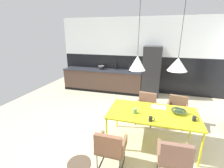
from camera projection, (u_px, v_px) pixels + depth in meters
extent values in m
plane|color=#BFB491|center=(124.00, 136.00, 3.71)|extent=(8.48, 8.48, 0.00)
cube|color=black|center=(140.00, 74.00, 6.42)|extent=(6.51, 0.12, 1.45)
cube|color=silver|center=(142.00, 37.00, 5.98)|extent=(6.51, 0.12, 1.45)
cube|color=#443128|center=(102.00, 81.00, 6.57)|extent=(3.20, 0.60, 0.85)
cube|color=#2C2D35|center=(102.00, 70.00, 6.44)|extent=(3.23, 0.63, 0.04)
cube|color=black|center=(100.00, 92.00, 6.41)|extent=(3.20, 0.01, 0.10)
cube|color=#232326|center=(151.00, 72.00, 5.92)|extent=(0.64, 0.60, 1.86)
cube|color=gold|center=(153.00, 113.00, 3.27)|extent=(1.81, 0.95, 0.03)
cylinder|color=gold|center=(117.00, 114.00, 4.01)|extent=(0.04, 0.04, 0.72)
cylinder|color=gold|center=(192.00, 124.00, 3.56)|extent=(0.04, 0.04, 0.72)
cylinder|color=gold|center=(107.00, 134.00, 3.21)|extent=(0.04, 0.04, 0.72)
cylinder|color=gold|center=(201.00, 150.00, 2.77)|extent=(0.04, 0.04, 0.72)
cube|color=brown|center=(177.00, 111.00, 4.03)|extent=(0.56, 0.55, 0.06)
cube|color=brown|center=(178.00, 101.00, 4.15)|extent=(0.46, 0.17, 0.31)
cube|color=brown|center=(187.00, 109.00, 3.91)|extent=(0.13, 0.42, 0.14)
cube|color=brown|center=(168.00, 105.00, 4.10)|extent=(0.13, 0.42, 0.14)
cylinder|color=black|center=(183.00, 124.00, 3.86)|extent=(0.02, 0.02, 0.39)
cylinder|color=black|center=(166.00, 120.00, 4.03)|extent=(0.02, 0.02, 0.39)
cylinder|color=black|center=(184.00, 117.00, 4.18)|extent=(0.02, 0.02, 0.39)
cylinder|color=black|center=(169.00, 114.00, 4.35)|extent=(0.02, 0.02, 0.39)
cylinder|color=black|center=(183.00, 127.00, 4.07)|extent=(0.10, 0.41, 0.02)
cylinder|color=black|center=(167.00, 123.00, 4.25)|extent=(0.10, 0.41, 0.02)
cube|color=brown|center=(111.00, 147.00, 2.78)|extent=(0.48, 0.46, 0.06)
cube|color=brown|center=(108.00, 145.00, 2.53)|extent=(0.46, 0.08, 0.34)
cube|color=brown|center=(99.00, 140.00, 2.81)|extent=(0.05, 0.41, 0.14)
cube|color=brown|center=(124.00, 145.00, 2.69)|extent=(0.05, 0.41, 0.14)
cylinder|color=black|center=(104.00, 148.00, 3.07)|extent=(0.02, 0.02, 0.37)
cylinder|color=black|center=(124.00, 152.00, 2.96)|extent=(0.02, 0.02, 0.37)
cylinder|color=black|center=(97.00, 163.00, 2.72)|extent=(0.02, 0.02, 0.37)
cylinder|color=black|center=(120.00, 168.00, 2.62)|extent=(0.02, 0.02, 0.37)
cylinder|color=black|center=(101.00, 163.00, 2.95)|extent=(0.02, 0.41, 0.02)
cylinder|color=black|center=(122.00, 167.00, 2.84)|extent=(0.02, 0.41, 0.02)
cube|color=brown|center=(145.00, 109.00, 4.16)|extent=(0.55, 0.53, 0.06)
cube|color=brown|center=(148.00, 99.00, 4.27)|extent=(0.46, 0.15, 0.37)
cube|color=brown|center=(154.00, 107.00, 4.04)|extent=(0.12, 0.42, 0.14)
cube|color=brown|center=(137.00, 104.00, 4.22)|extent=(0.12, 0.42, 0.14)
cylinder|color=black|center=(151.00, 122.00, 3.98)|extent=(0.02, 0.02, 0.37)
cylinder|color=black|center=(135.00, 118.00, 4.14)|extent=(0.02, 0.02, 0.37)
cylinder|color=black|center=(154.00, 115.00, 4.31)|extent=(0.02, 0.02, 0.37)
cylinder|color=black|center=(139.00, 112.00, 4.47)|extent=(0.02, 0.02, 0.37)
cylinder|color=black|center=(152.00, 124.00, 4.20)|extent=(0.08, 0.41, 0.02)
cylinder|color=black|center=(137.00, 121.00, 4.36)|extent=(0.08, 0.41, 0.02)
cube|color=brown|center=(173.00, 157.00, 2.54)|extent=(0.49, 0.48, 0.06)
cube|color=brown|center=(176.00, 155.00, 2.29)|extent=(0.46, 0.09, 0.36)
cube|color=brown|center=(159.00, 150.00, 2.55)|extent=(0.06, 0.42, 0.14)
cube|color=brown|center=(189.00, 154.00, 2.45)|extent=(0.06, 0.42, 0.14)
cylinder|color=black|center=(158.00, 157.00, 2.82)|extent=(0.02, 0.02, 0.39)
cylinder|color=black|center=(182.00, 162.00, 2.73)|extent=(0.02, 0.02, 0.39)
cylinder|color=#4C704C|center=(179.00, 111.00, 3.25)|extent=(0.14, 0.14, 0.06)
torus|color=#53694D|center=(179.00, 111.00, 3.25)|extent=(0.30, 0.30, 0.04)
cube|color=white|center=(155.00, 107.00, 3.51)|extent=(0.16, 0.19, 0.01)
cube|color=white|center=(162.00, 108.00, 3.47)|extent=(0.16, 0.19, 0.01)
cube|color=#4C7F4C|center=(159.00, 107.00, 3.49)|extent=(0.01, 0.20, 0.00)
cylinder|color=black|center=(194.00, 119.00, 2.94)|extent=(0.07, 0.07, 0.09)
torus|color=black|center=(197.00, 119.00, 2.93)|extent=(0.07, 0.01, 0.07)
cylinder|color=#5B8456|center=(135.00, 111.00, 3.21)|extent=(0.08, 0.08, 0.10)
torus|color=#5B8456|center=(138.00, 111.00, 3.20)|extent=(0.07, 0.01, 0.07)
cylinder|color=black|center=(150.00, 119.00, 2.93)|extent=(0.07, 0.07, 0.10)
torus|color=black|center=(153.00, 119.00, 2.92)|extent=(0.07, 0.01, 0.07)
cylinder|color=black|center=(101.00, 68.00, 6.49)|extent=(0.24, 0.24, 0.13)
cylinder|color=gray|center=(101.00, 66.00, 6.47)|extent=(0.24, 0.24, 0.01)
sphere|color=black|center=(101.00, 65.00, 6.47)|extent=(0.02, 0.02, 0.02)
cylinder|color=#0F3319|center=(133.00, 67.00, 6.26)|extent=(0.07, 0.07, 0.25)
cylinder|color=#0F3319|center=(133.00, 63.00, 6.21)|extent=(0.02, 0.02, 0.08)
cylinder|color=black|center=(129.00, 68.00, 6.07)|extent=(0.07, 0.07, 0.25)
cylinder|color=black|center=(130.00, 64.00, 6.02)|extent=(0.03, 0.03, 0.06)
cylinder|color=black|center=(116.00, 67.00, 6.41)|extent=(0.06, 0.06, 0.23)
cylinder|color=black|center=(116.00, 63.00, 6.36)|extent=(0.03, 0.03, 0.09)
cylinder|color=#4C3D2D|center=(79.00, 164.00, 2.37)|extent=(0.36, 0.36, 0.03)
cylinder|color=black|center=(139.00, 29.00, 2.83)|extent=(0.01, 0.01, 0.94)
cone|color=silver|center=(137.00, 63.00, 3.02)|extent=(0.31, 0.31, 0.28)
cylinder|color=black|center=(182.00, 30.00, 2.70)|extent=(0.01, 0.01, 0.96)
cone|color=silver|center=(178.00, 64.00, 2.88)|extent=(0.36, 0.36, 0.24)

